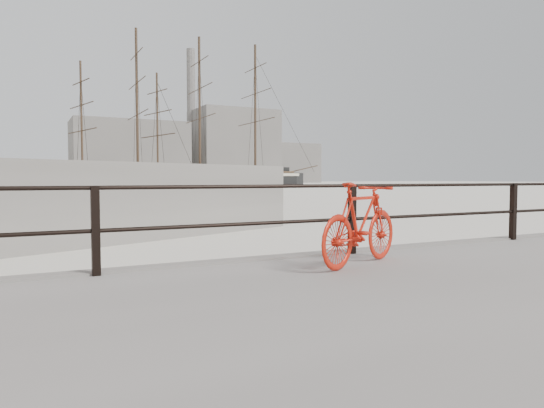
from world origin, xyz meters
name	(u,v)px	position (x,y,z in m)	size (l,w,h in m)	color
ground	(504,258)	(0.00, 0.00, 0.00)	(400.00, 400.00, 0.00)	white
guardrail	(513,211)	(0.00, -0.15, 0.85)	(28.00, 0.10, 1.00)	black
bicycle	(361,224)	(-3.96, -0.96, 0.87)	(1.72, 0.26, 1.04)	red
barque_black	(200,186)	(24.86, 90.61, 0.00)	(55.91, 18.30, 31.92)	black
schooner_mid	(123,188)	(6.38, 74.64, 0.00)	(27.80, 11.76, 20.10)	beige
industrial_west	(130,153)	(20.00, 140.00, 9.00)	(32.00, 18.00, 18.00)	gray
industrial_mid	(234,147)	(55.00, 145.00, 12.00)	(26.00, 20.00, 24.00)	gray
industrial_east	(287,163)	(78.00, 150.00, 7.00)	(20.00, 16.00, 14.00)	gray
smokestack	(191,116)	(42.00, 150.00, 22.00)	(2.80, 2.80, 44.00)	gray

